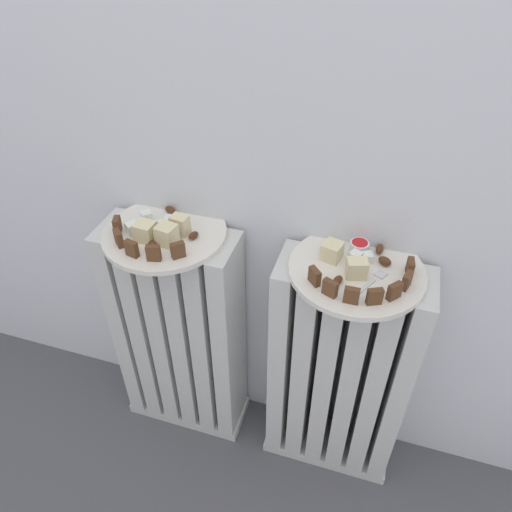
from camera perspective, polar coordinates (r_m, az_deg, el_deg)
radiator_left at (r=1.32m, az=-9.00°, el=-9.41°), size 0.34×0.14×0.67m
radiator_right at (r=1.24m, az=9.73°, el=-13.79°), size 0.34×0.14×0.67m
plate_left at (r=1.09m, az=-10.79°, el=2.67°), size 0.28×0.28×0.01m
plate_right at (r=0.99m, az=11.85°, el=-1.68°), size 0.28×0.28×0.01m
dark_cake_slice_left_0 at (r=1.09m, az=-16.16°, el=3.54°), size 0.02×0.03×0.04m
dark_cake_slice_left_1 at (r=1.05m, az=-16.01°, el=2.04°), size 0.03×0.03×0.04m
dark_cake_slice_left_2 at (r=1.02m, az=-14.56°, el=0.85°), size 0.03×0.02×0.04m
dark_cake_slice_left_3 at (r=1.00m, az=-12.09°, el=0.33°), size 0.03×0.02×0.04m
dark_cake_slice_left_4 at (r=0.99m, az=-9.25°, el=0.69°), size 0.03×0.03×0.04m
marble_cake_slice_left_0 at (r=1.03m, az=-10.54°, el=2.49°), size 0.05×0.04×0.04m
marble_cake_slice_left_1 at (r=1.06m, az=-13.02°, el=2.86°), size 0.04×0.04×0.04m
marble_cake_slice_left_2 at (r=1.06m, az=-9.01°, el=3.66°), size 0.04×0.03×0.04m
turkish_delight_left_0 at (r=1.12m, az=-12.89°, el=4.64°), size 0.03×0.03×0.02m
turkish_delight_left_1 at (r=1.09m, az=-14.48°, el=3.23°), size 0.03×0.03×0.03m
turkish_delight_left_2 at (r=1.08m, az=-10.81°, el=3.50°), size 0.03×0.03×0.02m
turkish_delight_left_3 at (r=1.09m, az=-10.18°, el=4.15°), size 0.03×0.03×0.02m
medjool_date_left_0 at (r=1.05m, az=-7.45°, el=2.44°), size 0.02×0.03×0.02m
medjool_date_left_1 at (r=1.14m, az=-10.15°, el=5.43°), size 0.03×0.02×0.01m
medjool_date_left_2 at (r=1.04m, az=-12.17°, el=1.37°), size 0.03×0.02×0.01m
medjool_date_left_3 at (r=1.10m, az=-8.91°, el=4.38°), size 0.02×0.03×0.01m
dark_cake_slice_right_0 at (r=0.93m, az=6.97°, el=-2.41°), size 0.03×0.03×0.03m
dark_cake_slice_right_1 at (r=0.91m, az=8.79°, el=-3.79°), size 0.03×0.02×0.03m
dark_cake_slice_right_2 at (r=0.90m, az=11.28°, el=-4.62°), size 0.03×0.01×0.03m
dark_cake_slice_right_3 at (r=0.91m, az=13.92°, el=-4.70°), size 0.03×0.02×0.03m
dark_cake_slice_right_4 at (r=0.93m, az=16.13°, el=-4.04°), size 0.03×0.03×0.03m
dark_cake_slice_right_5 at (r=0.96m, az=17.49°, el=-2.81°), size 0.02×0.03×0.03m
dark_cake_slice_right_6 at (r=0.99m, az=17.83°, el=-1.29°), size 0.02×0.03×0.03m
marble_cake_slice_right_0 at (r=0.95m, az=11.87°, el=-1.47°), size 0.05×0.04×0.04m
marble_cake_slice_right_1 at (r=0.99m, az=9.03°, el=0.58°), size 0.05×0.05×0.04m
turkish_delight_right_0 at (r=1.00m, az=13.05°, el=-0.18°), size 0.03×0.03×0.02m
turkish_delight_right_1 at (r=0.99m, az=11.74°, el=-0.13°), size 0.03×0.03×0.02m
medjool_date_right_0 at (r=1.03m, az=14.47°, el=0.81°), size 0.02×0.03×0.02m
medjool_date_right_1 at (r=0.94m, az=9.69°, el=-2.87°), size 0.02×0.03×0.02m
medjool_date_right_2 at (r=1.00m, az=15.05°, el=-0.59°), size 0.03×0.03×0.02m
jam_bowl_right at (r=1.02m, az=12.17°, el=1.14°), size 0.04×0.04×0.02m
fork at (r=0.96m, az=13.61°, el=-2.96°), size 0.06×0.09×0.00m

